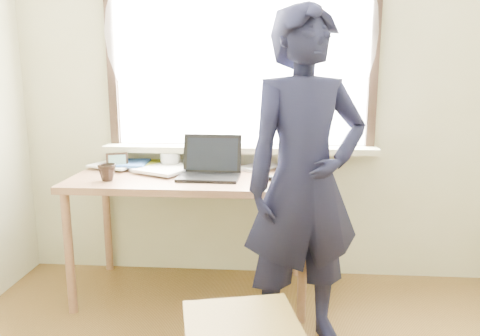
# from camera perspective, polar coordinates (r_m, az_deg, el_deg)

# --- Properties ---
(room_shell) EXTENTS (3.52, 4.02, 2.61)m
(room_shell) POSITION_cam_1_polar(r_m,az_deg,el_deg) (1.45, 1.84, 19.03)
(room_shell) COLOR beige
(room_shell) RESTS_ON ground
(desk) EXTENTS (1.49, 0.75, 0.80)m
(desk) POSITION_cam_1_polar(r_m,az_deg,el_deg) (3.00, -5.86, -2.43)
(desk) COLOR #926649
(desk) RESTS_ON ground
(laptop) EXTENTS (0.38, 0.31, 0.25)m
(laptop) POSITION_cam_1_polar(r_m,az_deg,el_deg) (2.93, -3.63, 0.10)
(laptop) COLOR black
(laptop) RESTS_ON desk
(mug_white) EXTENTS (0.19, 0.19, 0.11)m
(mug_white) POSITION_cam_1_polar(r_m,az_deg,el_deg) (3.23, -8.48, 0.97)
(mug_white) COLOR white
(mug_white) RESTS_ON desk
(mug_dark) EXTENTS (0.13, 0.13, 0.10)m
(mug_dark) POSITION_cam_1_polar(r_m,az_deg,el_deg) (2.92, -15.89, -0.54)
(mug_dark) COLOR black
(mug_dark) RESTS_ON desk
(mouse) EXTENTS (0.08, 0.06, 0.03)m
(mouse) POSITION_cam_1_polar(r_m,az_deg,el_deg) (2.84, 3.47, -1.19)
(mouse) COLOR black
(mouse) RESTS_ON desk
(desk_clutter) EXTENTS (0.88, 0.53, 0.03)m
(desk_clutter) POSITION_cam_1_polar(r_m,az_deg,el_deg) (3.21, -10.54, 0.14)
(desk_clutter) COLOR #3865B7
(desk_clutter) RESTS_ON desk
(book_a) EXTENTS (0.26, 0.31, 0.03)m
(book_a) POSITION_cam_1_polar(r_m,az_deg,el_deg) (3.23, -12.23, 0.13)
(book_a) COLOR white
(book_a) RESTS_ON desk
(book_b) EXTENTS (0.30, 0.33, 0.02)m
(book_b) POSITION_cam_1_polar(r_m,az_deg,el_deg) (3.22, 0.89, 0.29)
(book_b) COLOR white
(book_b) RESTS_ON desk
(picture_frame) EXTENTS (0.14, 0.07, 0.11)m
(picture_frame) POSITION_cam_1_polar(r_m,az_deg,el_deg) (3.20, -14.74, 0.65)
(picture_frame) COLOR black
(picture_frame) RESTS_ON desk
(person) EXTENTS (0.76, 0.62, 1.78)m
(person) POSITION_cam_1_polar(r_m,az_deg,el_deg) (2.42, 7.90, -1.79)
(person) COLOR black
(person) RESTS_ON ground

